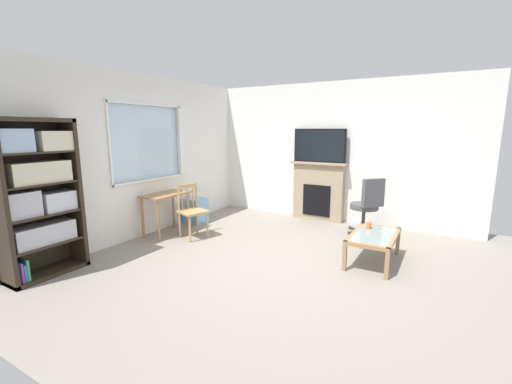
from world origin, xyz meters
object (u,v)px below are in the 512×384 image
coffee_table (374,238)px  sippy_cup (369,225)px  plastic_drawer_unit (195,210)px  desk_under_window (166,201)px  bookshelf (38,193)px  tv (320,146)px  office_chair (367,203)px  wooden_chair (192,211)px  fireplace (318,191)px

coffee_table → sippy_cup: 0.29m
plastic_drawer_unit → desk_under_window: bearing=-176.5°
bookshelf → tv: (4.20, -2.07, 0.45)m
desk_under_window → office_chair: 3.49m
wooden_chair → office_chair: 3.01m
desk_under_window → plastic_drawer_unit: desk_under_window is taller
tv → wooden_chair: bearing=146.0°
fireplace → office_chair: (-0.51, -1.07, -0.03)m
coffee_table → fireplace: bearing=39.3°
fireplace → sippy_cup: fireplace is taller
office_chair → wooden_chair: bearing=123.2°
plastic_drawer_unit → fireplace: 2.48m
coffee_table → sippy_cup: (0.24, 0.12, 0.10)m
tv → office_chair: bearing=-114.7°
bookshelf → sippy_cup: bookshelf is taller
fireplace → sippy_cup: 1.99m
wooden_chair → office_chair: bearing=-56.8°
fireplace → sippy_cup: size_ratio=12.99×
plastic_drawer_unit → fireplace: bearing=-54.8°
office_chair → coffee_table: (-1.23, -0.35, -0.21)m
plastic_drawer_unit → office_chair: 3.23m
fireplace → tv: (-0.02, 0.00, 0.91)m
plastic_drawer_unit → sippy_cup: sippy_cup is taller
bookshelf → desk_under_window: size_ratio=2.36×
bookshelf → wooden_chair: bearing=-16.8°
desk_under_window → office_chair: size_ratio=0.82×
bookshelf → coffee_table: (2.48, -3.49, -0.70)m
plastic_drawer_unit → wooden_chair: bearing=-142.7°
plastic_drawer_unit → bookshelf: bearing=178.8°
desk_under_window → tv: size_ratio=0.79×
desk_under_window → plastic_drawer_unit: bearing=3.5°
plastic_drawer_unit → tv: size_ratio=0.46×
desk_under_window → coffee_table: (0.50, -3.38, -0.25)m
wooden_chair → tv: size_ratio=0.86×
fireplace → coffee_table: size_ratio=1.16×
wooden_chair → sippy_cup: size_ratio=10.00×
tv → coffee_table: 2.51m
bookshelf → wooden_chair: size_ratio=2.16×
wooden_chair → tv: (2.14, -1.44, 1.03)m
wooden_chair → plastic_drawer_unit: (0.74, 0.57, -0.22)m
plastic_drawer_unit → fireplace: fireplace is taller
fireplace → sippy_cup: (-1.50, -1.30, -0.14)m
desk_under_window → office_chair: (1.73, -3.03, -0.04)m
desk_under_window → sippy_cup: bearing=-77.2°
office_chair → tv: bearing=65.3°
office_chair → coffee_table: size_ratio=0.99×
plastic_drawer_unit → office_chair: (0.91, -3.08, 0.31)m
tv → office_chair: size_ratio=1.04×
coffee_table → bookshelf: bearing=125.4°
desk_under_window → fireplace: (2.24, -1.96, -0.00)m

